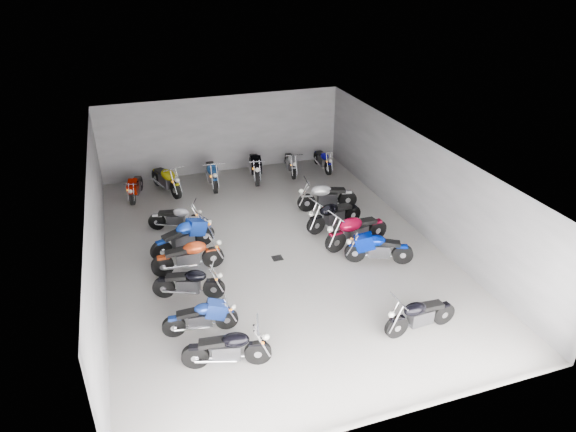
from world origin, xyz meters
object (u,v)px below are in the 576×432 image
motorcycle_left_b (201,317)px  motorcycle_back_b (166,179)px  motorcycle_right_c (378,248)px  motorcycle_right_d (356,230)px  motorcycle_left_c (189,283)px  motorcycle_back_d (255,166)px  motorcycle_left_a (228,348)px  motorcycle_right_a (420,315)px  drain_grate (277,258)px  motorcycle_back_c (212,173)px  motorcycle_left_f (176,218)px  motorcycle_right_f (326,196)px  motorcycle_left_e (184,237)px  motorcycle_back_e (291,163)px  motorcycle_back_f (323,160)px  motorcycle_left_d (189,256)px  motorcycle_back_a (136,187)px  motorcycle_right_e (334,215)px

motorcycle_left_b → motorcycle_back_b: size_ratio=0.86×
motorcycle_right_c → motorcycle_right_d: 1.13m
motorcycle_left_c → motorcycle_back_d: motorcycle_back_d is taller
motorcycle_left_a → motorcycle_back_b: 9.98m
motorcycle_right_a → motorcycle_left_a: bearing=82.5°
motorcycle_back_b → motorcycle_right_a: bearing=95.4°
drain_grate → motorcycle_back_c: (-0.82, 6.04, 0.53)m
motorcycle_left_c → motorcycle_left_f: (0.17, 3.94, -0.02)m
motorcycle_left_c → motorcycle_right_c: (5.62, -0.02, 0.02)m
motorcycle_right_a → motorcycle_right_f: motorcycle_right_f is taller
motorcycle_left_e → motorcycle_left_c: bearing=-25.7°
motorcycle_back_e → motorcycle_back_f: (1.44, -0.04, -0.01)m
motorcycle_left_d → motorcycle_back_b: (0.03, 5.82, 0.03)m
motorcycle_back_a → motorcycle_back_f: size_ratio=0.97×
motorcycle_back_a → motorcycle_back_c: motorcycle_back_c is taller
motorcycle_left_b → motorcycle_right_d: bearing=121.5°
motorcycle_right_f → motorcycle_right_d: bearing=-174.5°
motorcycle_right_a → motorcycle_back_f: motorcycle_right_a is taller
motorcycle_right_d → motorcycle_back_b: bearing=30.1°
drain_grate → motorcycle_left_d: size_ratio=0.15×
motorcycle_left_a → motorcycle_back_f: (6.41, 10.23, -0.04)m
motorcycle_left_b → motorcycle_back_c: size_ratio=0.83×
motorcycle_left_d → motorcycle_right_e: (5.01, 1.06, 0.01)m
motorcycle_left_f → motorcycle_back_a: motorcycle_left_f is taller
motorcycle_left_f → motorcycle_right_d: motorcycle_right_d is taller
motorcycle_left_f → motorcycle_right_e: size_ratio=0.84×
motorcycle_back_d → motorcycle_back_f: (3.00, 0.02, -0.11)m
motorcycle_right_d → motorcycle_left_f: bearing=50.8°
motorcycle_left_e → motorcycle_back_b: motorcycle_back_b is taller
motorcycle_right_f → motorcycle_left_e: bearing=111.9°
motorcycle_left_f → motorcycle_left_b: bearing=20.2°
motorcycle_back_e → motorcycle_right_e: bearing=95.4°
motorcycle_left_d → motorcycle_back_d: bearing=148.5°
motorcycle_right_c → motorcycle_right_e: (-0.43, 2.39, 0.02)m
motorcycle_right_f → motorcycle_left_f: bearing=95.9°
motorcycle_left_d → motorcycle_back_f: size_ratio=1.14×
drain_grate → motorcycle_left_b: motorcycle_left_b is taller
motorcycle_left_c → motorcycle_left_f: bearing=-162.3°
motorcycle_back_c → motorcycle_left_c: bearing=77.6°
motorcycle_left_a → motorcycle_right_a: size_ratio=1.01×
drain_grate → motorcycle_back_b: bearing=113.6°
motorcycle_back_c → motorcycle_back_f: (4.82, 0.20, -0.09)m
motorcycle_right_e → motorcycle_back_c: size_ratio=0.95×
motorcycle_left_a → drain_grate: bearing=162.2°
motorcycle_right_f → motorcycle_back_b: motorcycle_back_b is taller
motorcycle_back_a → motorcycle_left_b: bearing=111.9°
drain_grate → motorcycle_back_b: size_ratio=0.15×
motorcycle_back_a → motorcycle_back_e: (6.34, 0.44, 0.02)m
motorcycle_left_d → motorcycle_right_f: motorcycle_right_f is taller
motorcycle_right_d → motorcycle_right_f: motorcycle_right_d is taller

